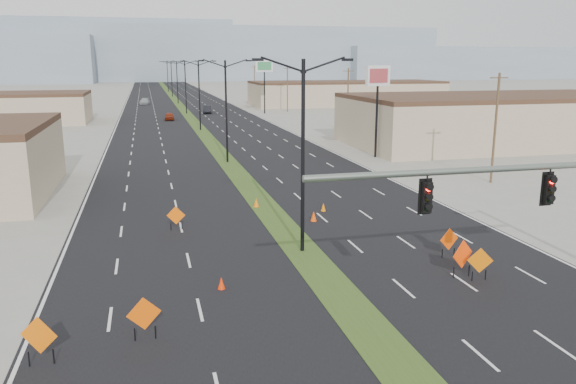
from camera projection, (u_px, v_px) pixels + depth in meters
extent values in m
plane|color=gray|center=(399.00, 367.00, 18.56)|extent=(600.00, 600.00, 0.00)
cube|color=black|center=(185.00, 112.00, 113.01)|extent=(25.00, 400.00, 0.02)
cube|color=#28481A|center=(185.00, 112.00, 113.01)|extent=(2.00, 400.00, 0.04)
cube|color=tan|center=(498.00, 121.00, 68.53)|extent=(36.00, 18.00, 5.50)
cube|color=tan|center=(346.00, 94.00, 130.93)|extent=(44.00, 16.00, 5.00)
cube|color=gray|center=(232.00, 54.00, 308.26)|extent=(220.00, 50.00, 28.00)
cube|color=gray|center=(468.00, 63.00, 333.27)|extent=(160.00, 50.00, 18.00)
cube|color=gray|center=(101.00, 50.00, 310.04)|extent=(140.00, 50.00, 32.00)
cylinder|color=slate|center=(515.00, 168.00, 20.31)|extent=(16.00, 0.24, 0.24)
cube|color=black|center=(426.00, 197.00, 19.67)|extent=(0.50, 0.28, 1.30)
sphere|color=#FF0C05|center=(429.00, 188.00, 19.44)|extent=(0.22, 0.22, 0.22)
cube|color=black|center=(548.00, 189.00, 20.86)|extent=(0.50, 0.28, 1.30)
sphere|color=#FF0C05|center=(552.00, 181.00, 20.63)|extent=(0.22, 0.22, 0.22)
cylinder|color=black|center=(303.00, 159.00, 28.76)|extent=(0.20, 0.20, 10.00)
cube|color=black|center=(258.00, 60.00, 27.09)|extent=(0.55, 0.24, 0.14)
cube|color=black|center=(347.00, 60.00, 28.19)|extent=(0.55, 0.24, 0.14)
cylinder|color=black|center=(226.00, 112.00, 55.21)|extent=(0.20, 0.20, 10.00)
cube|color=black|center=(201.00, 61.00, 53.54)|extent=(0.55, 0.24, 0.14)
cube|color=black|center=(249.00, 61.00, 54.63)|extent=(0.55, 0.24, 0.14)
cylinder|color=black|center=(199.00, 96.00, 81.65)|extent=(0.20, 0.20, 10.00)
cube|color=black|center=(182.00, 61.00, 79.99)|extent=(0.55, 0.24, 0.14)
cube|color=black|center=(214.00, 61.00, 81.08)|extent=(0.55, 0.24, 0.14)
cylinder|color=black|center=(186.00, 88.00, 108.10)|extent=(0.20, 0.20, 10.00)
cube|color=black|center=(172.00, 61.00, 106.43)|extent=(0.55, 0.24, 0.14)
cube|color=black|center=(197.00, 61.00, 107.53)|extent=(0.55, 0.24, 0.14)
cylinder|color=black|center=(177.00, 83.00, 134.55)|extent=(0.20, 0.20, 10.00)
cube|color=black|center=(166.00, 61.00, 132.88)|extent=(0.55, 0.24, 0.14)
cube|color=black|center=(186.00, 61.00, 133.97)|extent=(0.55, 0.24, 0.14)
cylinder|color=black|center=(172.00, 79.00, 160.99)|extent=(0.20, 0.20, 10.00)
cube|color=black|center=(163.00, 61.00, 159.33)|extent=(0.55, 0.24, 0.14)
cube|color=black|center=(179.00, 61.00, 160.42)|extent=(0.55, 0.24, 0.14)
cylinder|color=black|center=(168.00, 77.00, 187.44)|extent=(0.20, 0.20, 10.00)
cube|color=black|center=(160.00, 62.00, 185.77)|extent=(0.55, 0.24, 0.14)
cube|color=black|center=(174.00, 62.00, 186.87)|extent=(0.55, 0.24, 0.14)
cylinder|color=#4C3823|center=(495.00, 129.00, 45.91)|extent=(0.20, 0.20, 9.00)
cube|color=#4C3823|center=(499.00, 78.00, 44.99)|extent=(1.60, 0.10, 0.10)
cylinder|color=#4C3823|center=(348.00, 101.00, 78.97)|extent=(0.20, 0.20, 9.00)
cube|color=#4C3823|center=(348.00, 71.00, 78.04)|extent=(1.60, 0.10, 0.10)
cylinder|color=#4C3823|center=(287.00, 89.00, 112.03)|extent=(0.20, 0.20, 9.00)
cube|color=#4C3823|center=(287.00, 68.00, 111.10)|extent=(1.60, 0.10, 0.10)
cylinder|color=#4C3823|center=(255.00, 83.00, 145.09)|extent=(0.20, 0.20, 9.00)
cube|color=#4C3823|center=(254.00, 67.00, 144.16)|extent=(1.60, 0.10, 0.10)
imported|color=maroon|center=(169.00, 116.00, 96.93)|extent=(1.80, 3.86, 1.28)
imported|color=black|center=(207.00, 109.00, 109.87)|extent=(2.03, 4.65, 1.49)
imported|color=#9DA3A6|center=(145.00, 101.00, 132.72)|extent=(2.51, 5.07, 1.42)
cube|color=#DB5B04|center=(39.00, 335.00, 18.41)|extent=(1.23, 0.54, 1.31)
cylinder|color=black|center=(29.00, 359.00, 18.50)|extent=(0.05, 0.05, 0.55)
cylinder|color=black|center=(54.00, 356.00, 18.69)|extent=(0.05, 0.05, 0.55)
cube|color=#E75204|center=(144.00, 314.00, 20.12)|extent=(1.23, 0.26, 1.24)
cylinder|color=black|center=(135.00, 335.00, 20.21)|extent=(0.05, 0.05, 0.52)
cylinder|color=black|center=(155.00, 332.00, 20.38)|extent=(0.05, 0.05, 0.52)
cube|color=#F35C05|center=(176.00, 215.00, 33.44)|extent=(1.09, 0.23, 1.10)
cylinder|color=black|center=(171.00, 227.00, 33.52)|extent=(0.05, 0.05, 0.46)
cylinder|color=black|center=(182.00, 226.00, 33.67)|extent=(0.05, 0.05, 0.46)
cube|color=#D96204|center=(480.00, 260.00, 25.65)|extent=(1.14, 0.40, 1.19)
cylinder|color=black|center=(472.00, 276.00, 25.74)|extent=(0.05, 0.05, 0.49)
cylinder|color=black|center=(485.00, 275.00, 25.90)|extent=(0.05, 0.05, 0.49)
cube|color=#ED4805|center=(449.00, 239.00, 28.78)|extent=(1.15, 0.29, 1.17)
cylinder|color=black|center=(442.00, 253.00, 28.87)|extent=(0.05, 0.05, 0.48)
cylinder|color=black|center=(454.00, 252.00, 29.03)|extent=(0.05, 0.05, 0.48)
cube|color=#FF4005|center=(463.00, 254.00, 26.03)|extent=(1.29, 0.54, 1.37)
cylinder|color=black|center=(454.00, 272.00, 26.12)|extent=(0.05, 0.05, 0.57)
cylinder|color=black|center=(469.00, 271.00, 26.31)|extent=(0.05, 0.05, 0.57)
cone|color=red|center=(221.00, 283.00, 24.84)|extent=(0.35, 0.35, 0.57)
cone|color=#F24605|center=(314.00, 216.00, 35.43)|extent=(0.48, 0.48, 0.66)
cone|color=#DB6B04|center=(323.00, 207.00, 37.81)|extent=(0.45, 0.45, 0.58)
cone|color=orange|center=(256.00, 203.00, 38.80)|extent=(0.53, 0.53, 0.67)
cylinder|color=black|center=(376.00, 120.00, 58.58)|extent=(0.24, 0.24, 7.84)
cube|color=white|center=(378.00, 76.00, 57.55)|extent=(3.03, 1.37, 2.06)
cube|color=#A7373D|center=(379.00, 76.00, 57.36)|extent=(2.35, 0.88, 1.44)
cylinder|color=black|center=(265.00, 92.00, 108.77)|extent=(0.24, 0.24, 8.41)
cube|color=white|center=(264.00, 66.00, 107.67)|extent=(3.34, 0.65, 2.21)
cube|color=#378950|center=(265.00, 66.00, 107.48)|extent=(2.65, 0.29, 1.55)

